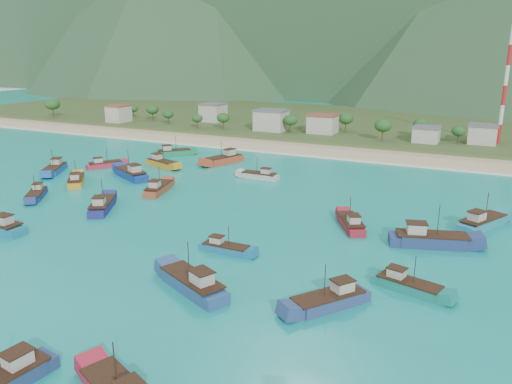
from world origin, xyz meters
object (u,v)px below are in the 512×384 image
at_px(radio_tower, 505,85).
at_px(boat_7, 159,189).
at_px(boat_16, 260,176).
at_px(boat_26, 55,169).
at_px(boat_1, 193,284).
at_px(boat_27, 430,240).
at_px(boat_14, 224,160).
at_px(boat_20, 131,174).
at_px(boat_0, 37,195).
at_px(boat_3, 174,153).
at_px(boat_15, 76,181).
at_px(boat_33, 105,165).
at_px(boat_8, 102,206).
at_px(boat_24, 1,384).
at_px(boat_18, 225,249).
at_px(boat_5, 408,286).
at_px(boat_19, 329,301).
at_px(boat_10, 162,164).
at_px(boat_12, 482,223).
at_px(boat_28, 351,224).

relative_size(radio_tower, boat_7, 3.31).
bearing_deg(boat_16, boat_7, 144.66).
bearing_deg(boat_16, boat_26, 109.84).
distance_m(boat_1, boat_27, 39.95).
relative_size(boat_14, boat_20, 0.99).
bearing_deg(boat_27, boat_26, -113.36).
bearing_deg(boat_0, boat_20, -144.00).
distance_m(boat_0, boat_16, 51.09).
distance_m(boat_20, boat_26, 21.92).
distance_m(boat_7, boat_14, 32.50).
height_order(boat_3, boat_15, boat_3).
bearing_deg(boat_33, boat_26, -92.36).
bearing_deg(boat_8, boat_24, -86.45).
relative_size(boat_1, boat_20, 0.96).
distance_m(boat_8, boat_18, 33.54).
bearing_deg(boat_5, boat_19, -28.06).
xyz_separation_m(radio_tower, boat_14, (-69.03, -57.73, -19.06)).
xyz_separation_m(boat_7, boat_10, (-14.64, 21.28, 0.04)).
bearing_deg(radio_tower, boat_26, -139.87).
distance_m(boat_5, boat_8, 61.51).
relative_size(boat_12, boat_26, 1.03).
bearing_deg(boat_5, boat_10, -107.11).
height_order(boat_5, boat_26, boat_26).
bearing_deg(boat_3, boat_16, 21.55).
bearing_deg(boat_19, radio_tower, -61.92).
height_order(boat_14, boat_27, boat_27).
bearing_deg(boat_26, boat_19, 126.97).
distance_m(boat_3, boat_28, 76.19).
relative_size(boat_0, boat_7, 0.83).
relative_size(boat_7, boat_26, 0.97).
height_order(boat_5, boat_8, boat_8).
relative_size(radio_tower, boat_27, 2.78).
height_order(boat_10, boat_18, boat_10).
distance_m(boat_12, boat_26, 101.92).
bearing_deg(boat_0, boat_7, 179.00).
relative_size(boat_18, boat_26, 0.72).
height_order(boat_1, boat_10, boat_1).
xyz_separation_m(boat_14, boat_24, (29.09, -94.30, -0.20)).
distance_m(radio_tower, boat_33, 123.96).
height_order(radio_tower, boat_3, radio_tower).
relative_size(boat_18, boat_20, 0.64).
bearing_deg(boat_19, boat_15, 13.23).
bearing_deg(boat_18, boat_5, 87.70).
height_order(boat_7, boat_24, boat_7).
bearing_deg(boat_5, radio_tower, -169.63).
height_order(boat_1, boat_27, boat_27).
bearing_deg(boat_26, boat_8, 120.46).
height_order(boat_10, boat_27, boat_27).
bearing_deg(boat_20, radio_tower, -17.42).
relative_size(boat_3, boat_16, 1.05).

